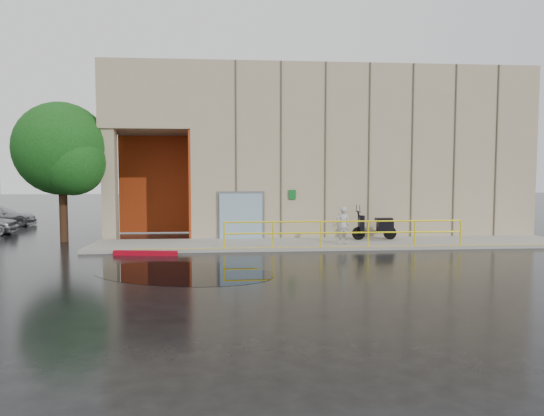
% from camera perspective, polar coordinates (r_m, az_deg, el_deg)
% --- Properties ---
extents(ground, '(120.00, 120.00, 0.00)m').
position_cam_1_polar(ground, '(15.88, -4.00, -6.94)').
color(ground, black).
rests_on(ground, ground).
extents(sidewalk, '(20.00, 3.00, 0.15)m').
position_cam_1_polar(sidewalk, '(20.73, 7.00, -4.17)').
color(sidewalk, gray).
rests_on(sidewalk, ground).
extents(building, '(20.00, 10.17, 8.00)m').
position_cam_1_polar(building, '(27.12, 6.58, 6.50)').
color(building, tan).
rests_on(building, ground).
extents(guardrail, '(9.56, 0.06, 1.03)m').
position_cam_1_polar(guardrail, '(19.40, 8.55, -2.95)').
color(guardrail, yellow).
rests_on(guardrail, sidewalk).
extents(person, '(0.57, 0.38, 1.54)m').
position_cam_1_polar(person, '(20.03, 8.33, -2.03)').
color(person, '#B1B0B6').
rests_on(person, sidewalk).
extents(scooter, '(1.99, 0.67, 1.53)m').
position_cam_1_polar(scooter, '(21.63, 12.03, -1.35)').
color(scooter, black).
rests_on(scooter, sidewalk).
extents(red_curb, '(2.40, 0.54, 0.18)m').
position_cam_1_polar(red_curb, '(18.61, -14.68, -5.16)').
color(red_curb, '#9E0415').
rests_on(red_curb, ground).
extents(puddle, '(6.65, 5.34, 0.01)m').
position_cam_1_polar(puddle, '(15.17, -10.58, -7.50)').
color(puddle, black).
rests_on(puddle, ground).
extents(tree_near, '(4.09, 4.09, 6.17)m').
position_cam_1_polar(tree_near, '(23.26, -23.24, 6.02)').
color(tree_near, black).
rests_on(tree_near, ground).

